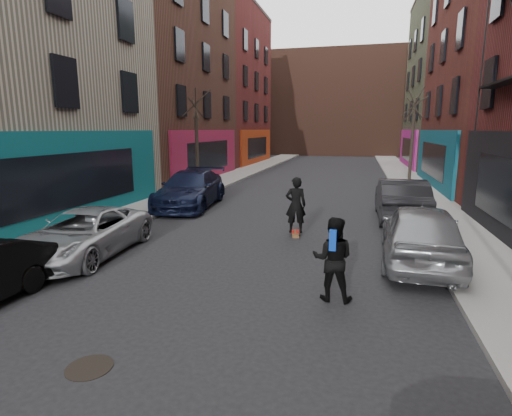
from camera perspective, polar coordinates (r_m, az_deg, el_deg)
The scene contains 14 objects.
sidewalk_left at distance 35.13m, azimuth -0.83°, elevation 5.50°, with size 2.50×84.00×0.13m, color gray.
sidewalk_right at distance 34.10m, azimuth 19.97°, elevation 4.66°, with size 2.50×84.00×0.13m, color gray.
buildings_left at distance 26.08m, azimuth -26.72°, elevation 20.44°, with size 12.00×56.00×16.50m, color #571C18.
building_far at distance 59.92m, azimuth 11.90°, elevation 14.27°, with size 40.00×10.00×14.00m, color #47281E.
tree_left_far at distance 23.57m, azimuth -8.50°, elevation 10.65°, with size 2.00×2.00×6.50m, color black, non-canonical shape.
tree_right_far at distance 27.95m, azimuth 21.50°, elevation 10.38°, with size 2.00×2.00×6.80m, color black, non-canonical shape.
parked_left_far at distance 12.31m, azimuth -23.33°, elevation -3.37°, with size 2.19×4.74×1.32m, color #96999E.
parked_left_end at distance 18.77m, azimuth -9.34°, elevation 2.70°, with size 2.33×5.72×1.66m, color black.
parked_right_far at distance 11.57m, azimuth 22.48°, elevation -3.34°, with size 1.95×4.85×1.65m, color gray.
parked_right_end at distance 16.85m, azimuth 19.98°, elevation 1.18°, with size 1.75×5.00×1.65m, color black.
skateboard at distance 13.72m, azimuth 5.62°, elevation -3.68°, with size 0.22×0.80×0.10m, color brown.
skateboarder at distance 13.49m, azimuth 5.70°, elevation 0.44°, with size 0.69×0.46×1.90m, color black.
pedestrian at distance 8.55m, azimuth 10.92°, elevation -7.11°, with size 0.88×0.68×1.79m.
manhole at distance 7.00m, azimuth -22.72°, elevation -20.28°, with size 0.70×0.70×0.01m, color black.
Camera 1 is at (2.87, -3.75, 3.56)m, focal length 28.00 mm.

